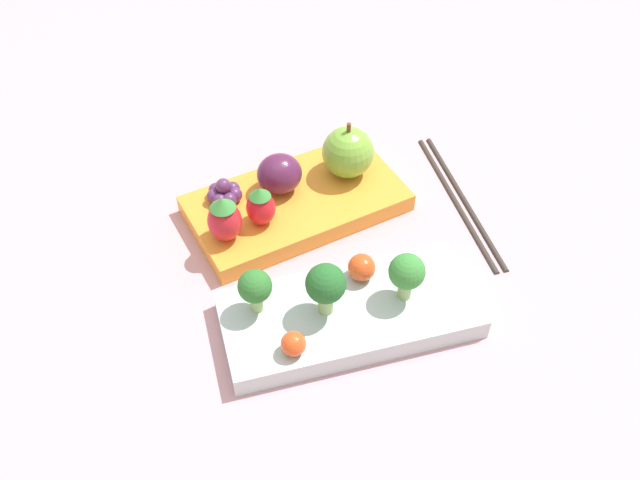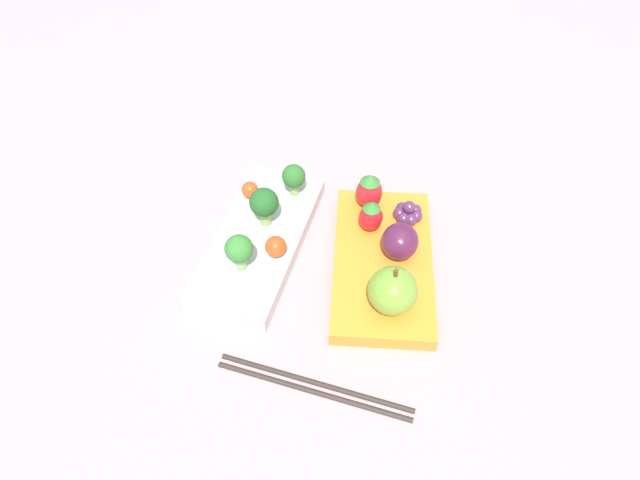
% 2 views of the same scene
% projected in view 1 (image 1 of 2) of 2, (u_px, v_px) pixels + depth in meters
% --- Properties ---
extents(ground_plane, '(4.00, 4.00, 0.00)m').
position_uv_depth(ground_plane, '(322.00, 265.00, 0.70)').
color(ground_plane, '#C6939E').
extents(bento_box_savoury, '(0.24, 0.12, 0.02)m').
position_uv_depth(bento_box_savoury, '(349.00, 314.00, 0.64)').
color(bento_box_savoury, silver).
rests_on(bento_box_savoury, ground_plane).
extents(bento_box_fruit, '(0.23, 0.15, 0.02)m').
position_uv_depth(bento_box_fruit, '(295.00, 204.00, 0.74)').
color(bento_box_fruit, orange).
rests_on(bento_box_fruit, ground_plane).
extents(broccoli_floret_0, '(0.03, 0.03, 0.05)m').
position_uv_depth(broccoli_floret_0, '(255.00, 287.00, 0.61)').
color(broccoli_floret_0, '#93B770').
rests_on(broccoli_floret_0, bento_box_savoury).
extents(broccoli_floret_1, '(0.04, 0.04, 0.05)m').
position_uv_depth(broccoli_floret_1, '(326.00, 285.00, 0.61)').
color(broccoli_floret_1, '#93B770').
rests_on(broccoli_floret_1, bento_box_savoury).
extents(broccoli_floret_2, '(0.03, 0.03, 0.05)m').
position_uv_depth(broccoli_floret_2, '(407.00, 273.00, 0.62)').
color(broccoli_floret_2, '#93B770').
rests_on(broccoli_floret_2, bento_box_savoury).
extents(cherry_tomato_0, '(0.03, 0.03, 0.03)m').
position_uv_depth(cherry_tomato_0, '(362.00, 268.00, 0.65)').
color(cherry_tomato_0, '#DB4C1E').
rests_on(cherry_tomato_0, bento_box_savoury).
extents(cherry_tomato_1, '(0.02, 0.02, 0.02)m').
position_uv_depth(cherry_tomato_1, '(293.00, 344.00, 0.59)').
color(cherry_tomato_1, '#DB4C1E').
rests_on(cherry_tomato_1, bento_box_savoury).
extents(apple, '(0.05, 0.05, 0.06)m').
position_uv_depth(apple, '(348.00, 152.00, 0.74)').
color(apple, '#70A838').
rests_on(apple, bento_box_fruit).
extents(strawberry_0, '(0.03, 0.03, 0.04)m').
position_uv_depth(strawberry_0, '(261.00, 206.00, 0.69)').
color(strawberry_0, red).
rests_on(strawberry_0, bento_box_fruit).
extents(strawberry_1, '(0.03, 0.03, 0.05)m').
position_uv_depth(strawberry_1, '(224.00, 219.00, 0.68)').
color(strawberry_1, red).
rests_on(strawberry_1, bento_box_fruit).
extents(plum, '(0.05, 0.04, 0.04)m').
position_uv_depth(plum, '(279.00, 174.00, 0.73)').
color(plum, '#511E42').
rests_on(plum, bento_box_fruit).
extents(grape_cluster, '(0.04, 0.04, 0.03)m').
position_uv_depth(grape_cluster, '(224.00, 193.00, 0.72)').
color(grape_cluster, '#562D5B').
rests_on(grape_cluster, bento_box_fruit).
extents(chopsticks_pair, '(0.03, 0.21, 0.01)m').
position_uv_depth(chopsticks_pair, '(460.00, 199.00, 0.76)').
color(chopsticks_pair, '#332D28').
rests_on(chopsticks_pair, ground_plane).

